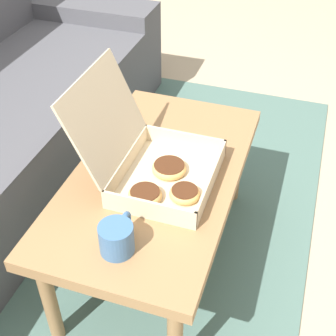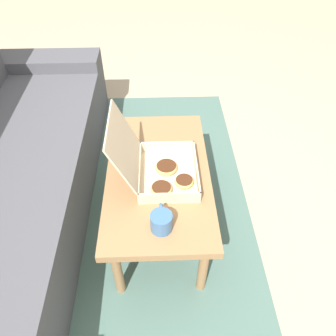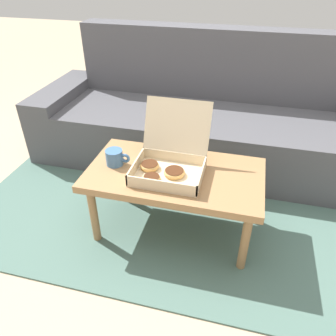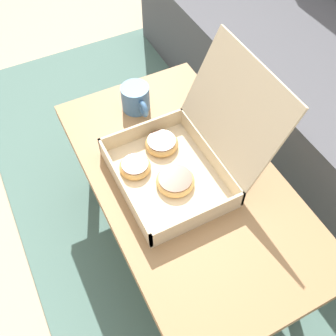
{
  "view_description": "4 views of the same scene",
  "coord_description": "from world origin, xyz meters",
  "px_view_note": "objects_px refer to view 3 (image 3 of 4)",
  "views": [
    {
      "loc": [
        -1.07,
        -0.46,
        1.36
      ],
      "look_at": [
        -0.02,
        -0.11,
        0.46
      ],
      "focal_mm": 50.0,
      "sensor_mm": 36.0,
      "label": 1
    },
    {
      "loc": [
        -1.13,
        -0.07,
        1.56
      ],
      "look_at": [
        -0.02,
        -0.11,
        0.46
      ],
      "focal_mm": 35.0,
      "sensor_mm": 36.0,
      "label": 2
    },
    {
      "loc": [
        0.32,
        -1.45,
        1.39
      ],
      "look_at": [
        -0.02,
        -0.11,
        0.46
      ],
      "focal_mm": 35.0,
      "sensor_mm": 36.0,
      "label": 3
    },
    {
      "loc": [
        0.56,
        -0.41,
        1.34
      ],
      "look_at": [
        -0.02,
        -0.11,
        0.46
      ],
      "focal_mm": 42.0,
      "sensor_mm": 36.0,
      "label": 4
    }
  ],
  "objects_px": {
    "couch": "(201,120)",
    "coffee_table": "(175,179)",
    "coffee_mug": "(115,157)",
    "pastry_box": "(167,161)"
  },
  "relations": [
    {
      "from": "coffee_mug",
      "to": "coffee_table",
      "type": "bearing_deg",
      "value": 1.68
    },
    {
      "from": "couch",
      "to": "coffee_table",
      "type": "bearing_deg",
      "value": -90.0
    },
    {
      "from": "coffee_table",
      "to": "coffee_mug",
      "type": "bearing_deg",
      "value": -178.32
    },
    {
      "from": "coffee_table",
      "to": "coffee_mug",
      "type": "distance_m",
      "value": 0.34
    },
    {
      "from": "couch",
      "to": "coffee_table",
      "type": "height_order",
      "value": "couch"
    },
    {
      "from": "pastry_box",
      "to": "coffee_mug",
      "type": "distance_m",
      "value": 0.29
    },
    {
      "from": "coffee_table",
      "to": "pastry_box",
      "type": "relative_size",
      "value": 2.34
    },
    {
      "from": "couch",
      "to": "coffee_mug",
      "type": "distance_m",
      "value": 0.97
    },
    {
      "from": "couch",
      "to": "coffee_mug",
      "type": "xyz_separation_m",
      "value": [
        -0.33,
        -0.9,
        0.16
      ]
    },
    {
      "from": "couch",
      "to": "coffee_mug",
      "type": "height_order",
      "value": "couch"
    }
  ]
}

